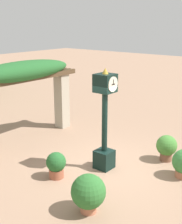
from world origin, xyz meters
The scene contains 6 objects.
ground_plane centered at (0.00, 0.00, 0.00)m, with size 60.00×60.00×0.00m, color #9E7A60.
pedestal_clock centered at (-0.06, 0.03, 1.47)m, with size 0.51×0.56×2.98m.
pergola centered at (0.00, 3.62, 2.23)m, with size 4.80×1.04×2.89m.
potted_plant_near_right centered at (-2.07, -1.02, 0.50)m, with size 0.80×0.80×0.92m.
potted_plant_far_left centered at (1.57, -1.17, 0.46)m, with size 0.65×0.65×0.83m.
potted_plant_far_right centered at (-1.37, 0.71, 0.40)m, with size 0.55×0.55×0.74m.
Camera 1 is at (-6.87, -4.98, 4.22)m, focal length 50.00 mm.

